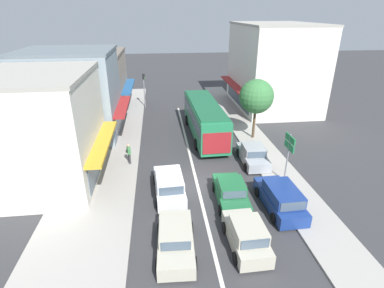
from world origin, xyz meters
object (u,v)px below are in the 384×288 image
parked_sedan_kerb_second (253,155)px  city_bus (205,117)px  hatchback_queue_gap_filler (247,235)px  sedan_adjacent_lane_trail (231,193)px  street_tree_right (256,97)px  sedan_adjacent_lane_lead (176,240)px  traffic_light_downstreet (144,85)px  parked_wagon_kerb_front (280,198)px  directional_road_sign (289,147)px  pedestrian_with_handbag_near (129,153)px  wagon_queue_far_back (169,184)px

parked_sedan_kerb_second → city_bus: bearing=116.1°
hatchback_queue_gap_filler → sedan_adjacent_lane_trail: 3.93m
city_bus → street_tree_right: (4.43, -1.21, 2.15)m
sedan_adjacent_lane_lead → sedan_adjacent_lane_trail: 5.28m
sedan_adjacent_lane_lead → traffic_light_downstreet: 24.82m
sedan_adjacent_lane_lead → sedan_adjacent_lane_trail: same height
parked_wagon_kerb_front → city_bus: bearing=102.9°
traffic_light_downstreet → street_tree_right: 15.18m
sedan_adjacent_lane_lead → parked_wagon_kerb_front: bearing=23.0°
directional_road_sign → pedestrian_with_handbag_near: directional_road_sign is taller
hatchback_queue_gap_filler → parked_wagon_kerb_front: (2.93, 2.90, 0.04)m
sedan_adjacent_lane_trail → parked_wagon_kerb_front: bearing=-20.3°
sedan_adjacent_lane_lead → street_tree_right: bearing=58.9°
parked_wagon_kerb_front → sedan_adjacent_lane_lead: bearing=-157.0°
sedan_adjacent_lane_trail → city_bus: bearing=89.8°
wagon_queue_far_back → street_tree_right: (8.24, 8.49, 3.29)m
traffic_light_downstreet → wagon_queue_far_back: bearing=-84.0°
hatchback_queue_gap_filler → parked_wagon_kerb_front: size_ratio=0.82×
sedan_adjacent_lane_trail → pedestrian_with_handbag_near: pedestrian_with_handbag_near is taller
traffic_light_downstreet → directional_road_sign: traffic_light_downstreet is taller
hatchback_queue_gap_filler → street_tree_right: street_tree_right is taller
directional_road_sign → pedestrian_with_handbag_near: 11.73m
city_bus → sedan_adjacent_lane_lead: size_ratio=2.55×
wagon_queue_far_back → pedestrian_with_handbag_near: (-2.88, 4.45, 0.32)m
parked_wagon_kerb_front → pedestrian_with_handbag_near: size_ratio=2.79×
city_bus → hatchback_queue_gap_filler: size_ratio=2.92×
parked_sedan_kerb_second → pedestrian_with_handbag_near: size_ratio=2.61×
city_bus → directional_road_sign: (4.28, -9.08, 0.82)m
hatchback_queue_gap_filler → traffic_light_downstreet: size_ratio=0.89×
directional_road_sign → city_bus: bearing=115.3°
sedan_adjacent_lane_lead → wagon_queue_far_back: size_ratio=0.93×
wagon_queue_far_back → parked_sedan_kerb_second: 7.69m
traffic_light_downstreet → pedestrian_with_handbag_near: 15.24m
traffic_light_downstreet → hatchback_queue_gap_filler: bearing=-77.0°
parked_sedan_kerb_second → street_tree_right: bearing=72.4°
wagon_queue_far_back → street_tree_right: 12.28m
sedan_adjacent_lane_lead → street_tree_right: (8.16, 13.55, 3.37)m
wagon_queue_far_back → traffic_light_downstreet: size_ratio=1.09×
hatchback_queue_gap_filler → parked_sedan_kerb_second: 9.45m
sedan_adjacent_lane_trail → street_tree_right: bearing=65.4°
wagon_queue_far_back → street_tree_right: size_ratio=0.82×
hatchback_queue_gap_filler → wagon_queue_far_back: (-3.64, 5.21, 0.04)m
parked_sedan_kerb_second → pedestrian_with_handbag_near: pedestrian_with_handbag_near is taller
street_tree_right → sedan_adjacent_lane_lead: bearing=-121.1°
city_bus → hatchback_queue_gap_filler: city_bus is taller
parked_wagon_kerb_front → hatchback_queue_gap_filler: bearing=-135.2°
parked_wagon_kerb_front → traffic_light_downstreet: bearing=111.6°
city_bus → traffic_light_downstreet: size_ratio=2.60×
parked_sedan_kerb_second → sedan_adjacent_lane_lead: bearing=-127.1°
hatchback_queue_gap_filler → street_tree_right: size_ratio=0.67×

